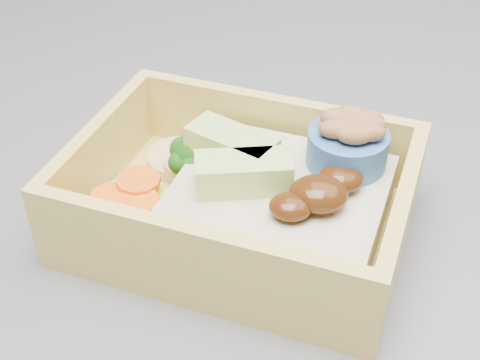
{
  "coord_description": "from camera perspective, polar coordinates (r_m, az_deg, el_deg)",
  "views": [
    {
      "loc": [
        0.17,
        -0.47,
        1.21
      ],
      "look_at": [
        0.14,
        -0.14,
        0.96
      ],
      "focal_mm": 50.0,
      "sensor_mm": 36.0,
      "label": 1
    }
  ],
  "objects": [
    {
      "name": "bento_box",
      "position": [
        0.42,
        0.96,
        -1.43
      ],
      "size": [
        0.24,
        0.2,
        0.08
      ],
      "rotation": [
        0.0,
        0.0,
        -0.28
      ],
      "color": "#D0B756",
      "rests_on": "island"
    }
  ]
}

